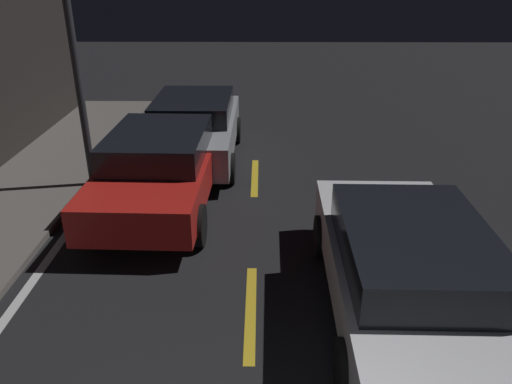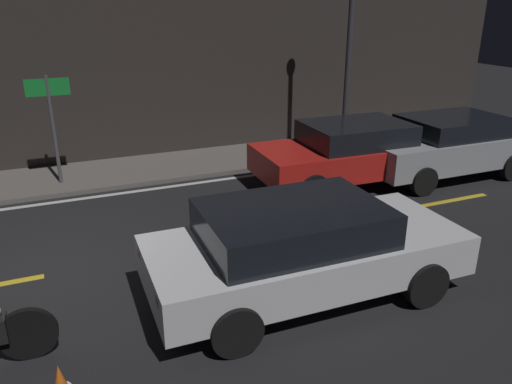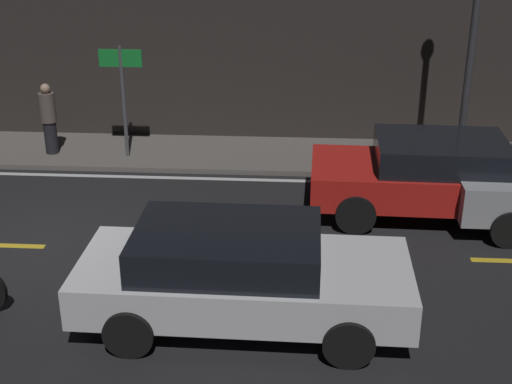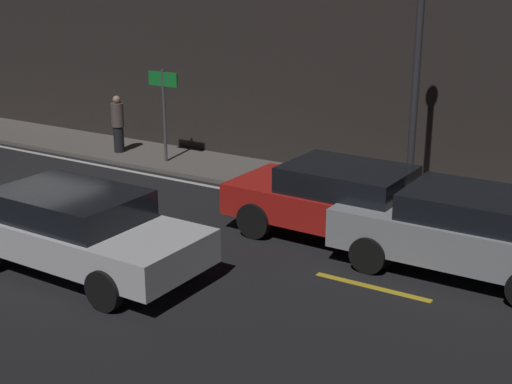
{
  "view_description": "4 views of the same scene",
  "coord_description": "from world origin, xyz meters",
  "px_view_note": "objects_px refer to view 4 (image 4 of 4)",
  "views": [
    {
      "loc": [
        -1.81,
        -0.12,
        4.17
      ],
      "look_at": [
        5.63,
        -0.05,
        0.74
      ],
      "focal_mm": 35.0,
      "sensor_mm": 36.0,
      "label": 1
    },
    {
      "loc": [
        0.42,
        -7.45,
        3.97
      ],
      "look_at": [
        3.61,
        0.15,
        0.8
      ],
      "focal_mm": 35.0,
      "sensor_mm": 36.0,
      "label": 2
    },
    {
      "loc": [
        4.19,
        -10.29,
        5.54
      ],
      "look_at": [
        3.56,
        -0.47,
        1.3
      ],
      "focal_mm": 50.0,
      "sensor_mm": 36.0,
      "label": 3
    },
    {
      "loc": [
        11.96,
        -9.99,
        4.99
      ],
      "look_at": [
        5.58,
        0.32,
        1.14
      ],
      "focal_mm": 50.0,
      "sensor_mm": 36.0,
      "label": 4
    }
  ],
  "objects_px": {
    "taxi_red": "(339,199)",
    "shop_sign": "(164,97)",
    "pedestrian": "(118,124)",
    "street_lamp": "(417,62)",
    "hatchback_silver": "(465,229)",
    "sedan_white": "(78,228)"
  },
  "relations": [
    {
      "from": "pedestrian",
      "to": "shop_sign",
      "type": "bearing_deg",
      "value": -2.84
    },
    {
      "from": "pedestrian",
      "to": "street_lamp",
      "type": "relative_size",
      "value": 0.27
    },
    {
      "from": "taxi_red",
      "to": "shop_sign",
      "type": "distance_m",
      "value": 6.62
    },
    {
      "from": "pedestrian",
      "to": "taxi_red",
      "type": "bearing_deg",
      "value": -17.52
    },
    {
      "from": "sedan_white",
      "to": "pedestrian",
      "type": "height_order",
      "value": "pedestrian"
    },
    {
      "from": "sedan_white",
      "to": "street_lamp",
      "type": "bearing_deg",
      "value": 53.79
    },
    {
      "from": "taxi_red",
      "to": "pedestrian",
      "type": "height_order",
      "value": "pedestrian"
    },
    {
      "from": "pedestrian",
      "to": "street_lamp",
      "type": "xyz_separation_m",
      "value": [
        8.61,
        -0.94,
        2.34
      ]
    },
    {
      "from": "taxi_red",
      "to": "street_lamp",
      "type": "height_order",
      "value": "street_lamp"
    },
    {
      "from": "hatchback_silver",
      "to": "shop_sign",
      "type": "xyz_separation_m",
      "value": [
        -8.59,
        2.7,
        1.02
      ]
    },
    {
      "from": "shop_sign",
      "to": "pedestrian",
      "type": "bearing_deg",
      "value": 177.16
    },
    {
      "from": "shop_sign",
      "to": "taxi_red",
      "type": "bearing_deg",
      "value": -21.3
    },
    {
      "from": "sedan_white",
      "to": "street_lamp",
      "type": "distance_m",
      "value": 6.98
    },
    {
      "from": "sedan_white",
      "to": "street_lamp",
      "type": "xyz_separation_m",
      "value": [
        3.94,
        5.21,
        2.48
      ]
    },
    {
      "from": "shop_sign",
      "to": "street_lamp",
      "type": "relative_size",
      "value": 0.42
    },
    {
      "from": "pedestrian",
      "to": "hatchback_silver",
      "type": "bearing_deg",
      "value": -15.16
    },
    {
      "from": "pedestrian",
      "to": "street_lamp",
      "type": "bearing_deg",
      "value": -6.21
    },
    {
      "from": "street_lamp",
      "to": "pedestrian",
      "type": "bearing_deg",
      "value": 173.79
    },
    {
      "from": "taxi_red",
      "to": "street_lamp",
      "type": "distance_m",
      "value": 3.0
    },
    {
      "from": "street_lamp",
      "to": "sedan_white",
      "type": "bearing_deg",
      "value": -127.1
    },
    {
      "from": "hatchback_silver",
      "to": "street_lamp",
      "type": "xyz_separation_m",
      "value": [
        -1.67,
        1.85,
        2.46
      ]
    },
    {
      "from": "street_lamp",
      "to": "taxi_red",
      "type": "bearing_deg",
      "value": -118.22
    }
  ]
}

